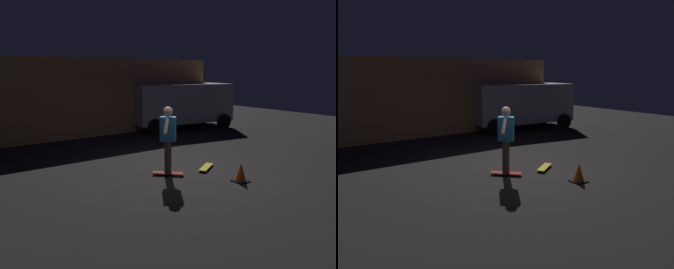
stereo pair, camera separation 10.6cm
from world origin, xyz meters
TOP-DOWN VIEW (x-y plane):
  - ground_plane at (0.00, 0.00)m, footprint 28.00×28.00m
  - low_building at (0.59, 8.00)m, footprint 10.51×4.44m
  - parked_van at (4.14, 5.40)m, footprint 4.83×2.80m
  - skateboard_ridden at (-0.51, 0.02)m, footprint 0.69×0.69m
  - skateboard_spare at (0.64, -0.15)m, footprint 0.77×0.58m
  - skater at (-0.51, 0.02)m, footprint 0.76×0.76m
  - traffic_cone at (0.61, -1.39)m, footprint 0.34×0.34m

SIDE VIEW (x-z plane):
  - ground_plane at x=0.00m, z-range 0.00..0.00m
  - skateboard_ridden at x=-0.51m, z-range 0.02..0.09m
  - skateboard_spare at x=0.64m, z-range 0.02..0.09m
  - traffic_cone at x=0.61m, z-range -0.02..0.44m
  - skater at x=-0.51m, z-range 0.20..1.87m
  - parked_van at x=4.14m, z-range 0.15..2.18m
  - low_building at x=0.59m, z-range 0.00..3.12m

